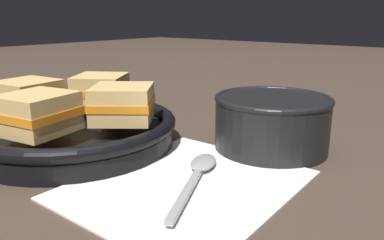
{
  "coord_description": "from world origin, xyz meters",
  "views": [
    {
      "loc": [
        -0.36,
        -0.24,
        0.17
      ],
      "look_at": [
        0.02,
        0.06,
        0.04
      ],
      "focal_mm": 35.0,
      "sensor_mm": 36.0,
      "label": 1
    }
  ],
  "objects": [
    {
      "name": "napkin",
      "position": [
        -0.08,
        -0.01,
        0.0
      ],
      "size": [
        0.24,
        0.21,
        0.0
      ],
      "color": "white",
      "rests_on": "ground_plane"
    },
    {
      "name": "soup_bowl",
      "position": [
        0.08,
        -0.02,
        0.04
      ],
      "size": [
        0.15,
        0.15,
        0.07
      ],
      "color": "black",
      "rests_on": "ground_plane"
    },
    {
      "name": "sandwich_far_left",
      "position": [
        -0.01,
        0.22,
        0.06
      ],
      "size": [
        0.1,
        0.1,
        0.05
      ],
      "rotation": [
        0.0,
        0.0,
        8.44
      ],
      "color": "#DBB26B",
      "rests_on": "skillet"
    },
    {
      "name": "spoon",
      "position": [
        -0.05,
        -0.0,
        0.01
      ],
      "size": [
        0.16,
        0.09,
        0.01
      ],
      "rotation": [
        0.0,
        0.0,
        0.44
      ],
      "color": "#9E9EA3",
      "rests_on": "napkin"
    },
    {
      "name": "sandwich_near_left",
      "position": [
        -0.14,
        0.16,
        0.06
      ],
      "size": [
        0.09,
        0.09,
        0.05
      ],
      "rotation": [
        0.0,
        0.0,
        4.9
      ],
      "color": "#DBB26B",
      "rests_on": "skillet"
    },
    {
      "name": "skillet",
      "position": [
        -0.07,
        0.19,
        0.02
      ],
      "size": [
        0.27,
        0.27,
        0.04
      ],
      "color": "black",
      "rests_on": "ground_plane"
    },
    {
      "name": "sandwich_near_right",
      "position": [
        -0.05,
        0.12,
        0.06
      ],
      "size": [
        0.1,
        0.11,
        0.05
      ],
      "rotation": [
        0.0,
        0.0,
        6.94
      ],
      "color": "#DBB26B",
      "rests_on": "skillet"
    },
    {
      "name": "ground_plane",
      "position": [
        0.0,
        0.0,
        0.0
      ],
      "size": [
        4.0,
        4.0,
        0.0
      ],
      "primitive_type": "plane",
      "color": "#47382D"
    },
    {
      "name": "sandwich_far_right",
      "position": [
        -0.1,
        0.26,
        0.06
      ],
      "size": [
        0.08,
        0.09,
        0.05
      ],
      "rotation": [
        0.0,
        0.0,
        9.56
      ],
      "color": "#DBB26B",
      "rests_on": "skillet"
    }
  ]
}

